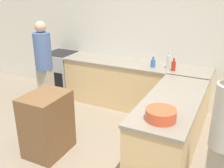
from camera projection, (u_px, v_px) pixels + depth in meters
The scene contains 11 objects.
ground_plane at pixel (79, 163), 3.56m from camera, with size 14.00×14.00×0.00m, color gray.
wall_back at pixel (142, 35), 5.01m from camera, with size 8.00×0.06×2.70m.
counter_back at pixel (134, 85), 5.04m from camera, with size 2.78×0.67×0.89m.
counter_peninsula at pixel (170, 128), 3.56m from camera, with size 0.69×1.89×0.89m.
range_oven at pixel (62, 73), 5.74m from camera, with size 0.59×0.65×0.90m.
island_table at pixel (47, 124), 3.66m from camera, with size 0.50×0.64×0.89m.
mixing_bowl at pixel (161, 115), 2.85m from camera, with size 0.34×0.34×0.13m.
water_bottle_blue at pixel (153, 63), 4.63m from camera, with size 0.08×0.08×0.19m.
vinegar_bottle_clear at pixel (168, 61), 4.55m from camera, with size 0.06×0.06×0.32m.
hot_sauce_bottle at pixel (173, 66), 4.44m from camera, with size 0.08×0.08×0.22m.
person_by_range at pixel (44, 63), 4.80m from camera, with size 0.31×0.31×1.67m.
Camera 1 is at (1.71, -2.42, 2.29)m, focal length 42.00 mm.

